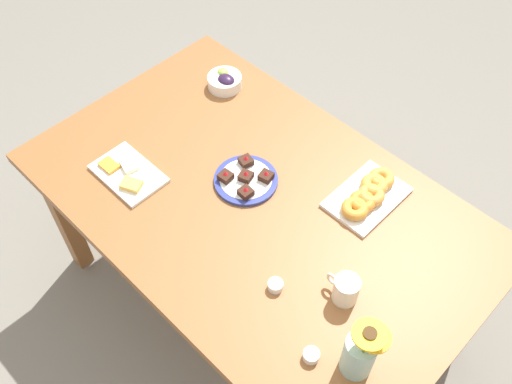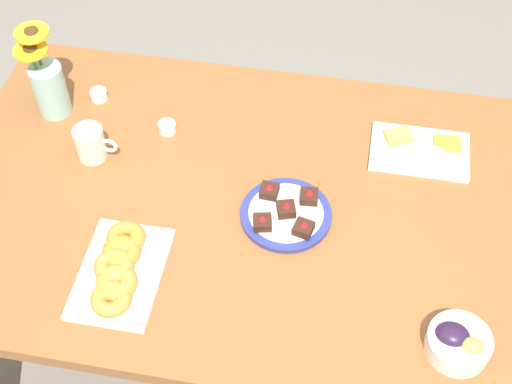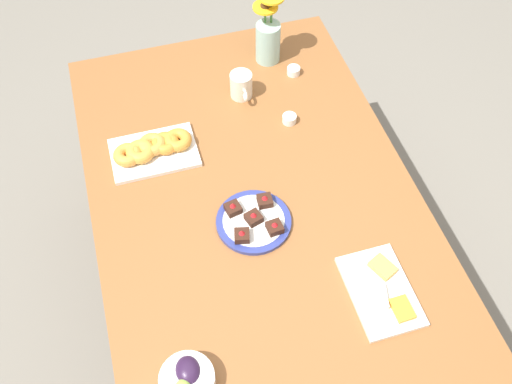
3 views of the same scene
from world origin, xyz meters
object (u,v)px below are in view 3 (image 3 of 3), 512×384
Objects in this scene: croissant_platter at (153,149)px; grape_bowl at (187,380)px; dining_table at (256,215)px; jam_cup_honey at (294,70)px; coffee_mug at (241,85)px; flower_vase at (268,38)px; dessert_plate at (254,221)px; cheese_platter at (381,290)px; jam_cup_berry at (289,119)px.

grape_bowl is at bearing -3.94° from croissant_platter.
jam_cup_honey reaches higher than dining_table.
coffee_mug is (-0.45, 0.08, 0.13)m from dining_table.
coffee_mug reaches higher than dining_table.
dining_table is at bearing 146.91° from grape_bowl.
jam_cup_honey is (-0.05, 0.21, -0.03)m from coffee_mug.
croissant_platter is at bearing 176.06° from grape_bowl.
coffee_mug reaches higher than grape_bowl.
jam_cup_honey is at bearing 148.46° from grape_bowl.
flower_vase reaches higher than grape_bowl.
dessert_plate is (-0.41, 0.29, -0.02)m from grape_bowl.
cheese_platter is 0.98× the size of flower_vase.
coffee_mug is at bearing -169.08° from cheese_platter.
dessert_plate is at bearing -11.69° from coffee_mug.
croissant_platter is 5.88× the size of jam_cup_honey.
dining_table is 0.40m from croissant_platter.
dining_table is at bearing -35.53° from jam_cup_berry.
coffee_mug is 2.36× the size of jam_cup_berry.
coffee_mug reaches higher than jam_cup_honey.
croissant_platter is at bearing -142.62° from cheese_platter.
flower_vase is (-0.69, 0.26, 0.08)m from dessert_plate.
jam_cup_berry is at bearing -21.98° from jam_cup_honey.
cheese_platter is (0.85, 0.16, -0.04)m from coffee_mug.
coffee_mug is at bearing -75.67° from jam_cup_honey.
grape_bowl is 0.94m from jam_cup_berry.
coffee_mug reaches higher than croissant_platter.
croissant_platter reaches higher than jam_cup_honey.
grape_bowl is at bearing -33.99° from jam_cup_berry.
cheese_platter is at bearing 37.38° from croissant_platter.
jam_cup_berry is at bearing -4.12° from flower_vase.
cheese_platter is at bearing 10.92° from coffee_mug.
dining_table is 5.67× the size of croissant_platter.
jam_cup_honey is at bearing 104.33° from coffee_mug.
flower_vase is (-0.16, 0.15, 0.05)m from coffee_mug.
coffee_mug reaches higher than jam_cup_berry.
cheese_platter is at bearing -3.08° from jam_cup_honey.
grape_bowl is at bearing -35.13° from dessert_plate.
croissant_platter reaches higher than cheese_platter.
cheese_platter reaches higher than jam_cup_honey.
jam_cup_berry is 0.43m from dessert_plate.
flower_vase is (-1.11, 0.55, 0.06)m from grape_bowl.
coffee_mug is at bearing 157.02° from grape_bowl.
dining_table is 0.13m from dessert_plate.
jam_cup_berry is at bearing 147.34° from dessert_plate.
jam_cup_honey is 0.21× the size of dessert_plate.
jam_cup_honey is at bearing 32.10° from flower_vase.
grape_bowl reaches higher than jam_cup_honey.
cheese_platter is 5.42× the size of jam_cup_berry.
cheese_platter is at bearing 99.58° from grape_bowl.
grape_bowl is at bearing -80.42° from cheese_platter.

